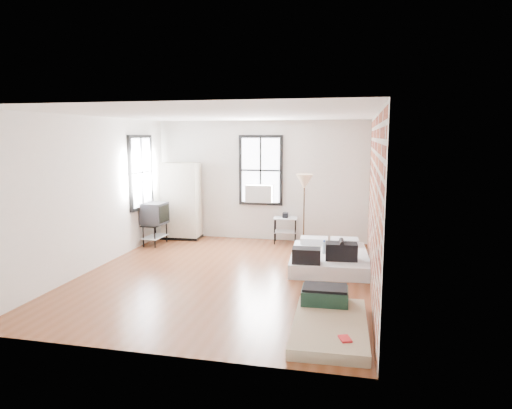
% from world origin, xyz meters
% --- Properties ---
extents(ground, '(6.00, 6.00, 0.00)m').
position_xyz_m(ground, '(0.00, 0.00, 0.00)').
color(ground, brown).
rests_on(ground, ground).
extents(room_shell, '(5.02, 6.02, 2.80)m').
position_xyz_m(room_shell, '(0.23, 0.36, 1.74)').
color(room_shell, silver).
rests_on(room_shell, ground).
extents(mattress_main, '(1.56, 2.03, 0.62)m').
position_xyz_m(mattress_main, '(1.75, 1.00, 0.17)').
color(mattress_main, white).
rests_on(mattress_main, ground).
extents(mattress_bare, '(0.97, 1.77, 0.37)m').
position_xyz_m(mattress_bare, '(1.92, -1.80, 0.11)').
color(mattress_bare, tan).
rests_on(mattress_bare, ground).
extents(wardrobe, '(0.93, 0.55, 1.82)m').
position_xyz_m(wardrobe, '(-1.88, 2.65, 0.91)').
color(wardrobe, black).
rests_on(wardrobe, ground).
extents(side_table, '(0.58, 0.48, 0.70)m').
position_xyz_m(side_table, '(0.63, 2.72, 0.48)').
color(side_table, black).
rests_on(side_table, ground).
extents(floor_lamp, '(0.35, 0.35, 1.65)m').
position_xyz_m(floor_lamp, '(1.13, 2.12, 1.41)').
color(floor_lamp, '#311F10').
rests_on(floor_lamp, ground).
extents(tv_stand, '(0.51, 0.70, 0.96)m').
position_xyz_m(tv_stand, '(-2.21, 1.90, 0.69)').
color(tv_stand, black).
rests_on(tv_stand, ground).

